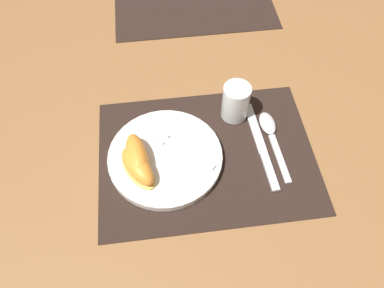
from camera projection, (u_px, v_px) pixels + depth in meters
ground_plane at (207, 156)px, 0.80m from camera, size 3.00×3.00×0.00m
placemat at (207, 155)px, 0.80m from camera, size 0.46×0.34×0.00m
plate at (165, 156)px, 0.79m from camera, size 0.24×0.24×0.02m
juice_glass at (235, 103)px, 0.83m from camera, size 0.06×0.06×0.09m
knife at (261, 147)px, 0.80m from camera, size 0.03×0.23×0.01m
spoon at (271, 132)px, 0.82m from camera, size 0.04×0.18×0.01m
fork at (169, 142)px, 0.79m from camera, size 0.16×0.14×0.00m
citrus_wedge_0 at (137, 157)px, 0.75m from camera, size 0.06×0.12×0.05m
citrus_wedge_1 at (138, 167)px, 0.74m from camera, size 0.09×0.11×0.04m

